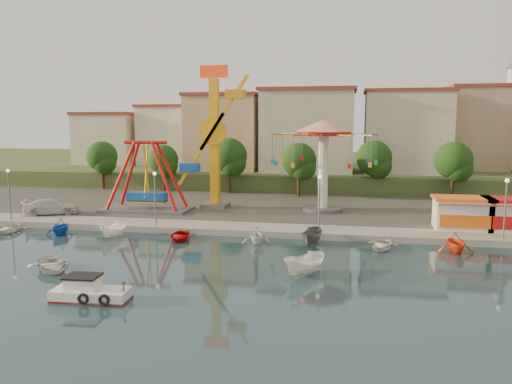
% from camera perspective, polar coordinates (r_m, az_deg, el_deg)
% --- Properties ---
extents(ground, '(200.00, 200.00, 0.00)m').
position_cam_1_polar(ground, '(35.96, -7.09, -9.35)').
color(ground, '#142F37').
rests_on(ground, ground).
extents(quay_deck, '(200.00, 100.00, 0.60)m').
position_cam_1_polar(quay_deck, '(95.83, 4.12, 1.79)').
color(quay_deck, '#9E998E').
rests_on(quay_deck, ground).
extents(asphalt_pad, '(90.00, 28.00, 0.01)m').
position_cam_1_polar(asphalt_pad, '(64.36, 0.95, -0.99)').
color(asphalt_pad, '#4C4944').
rests_on(asphalt_pad, quay_deck).
extents(hill_terrace, '(200.00, 60.00, 3.00)m').
position_cam_1_polar(hill_terrace, '(100.66, 4.45, 2.78)').
color(hill_terrace, '#384C26').
rests_on(hill_terrace, ground).
extents(pirate_ship_ride, '(10.00, 5.00, 8.00)m').
position_cam_1_polar(pirate_ship_ride, '(58.11, -12.40, 1.62)').
color(pirate_ship_ride, '#59595E').
rests_on(pirate_ship_ride, quay_deck).
extents(kamikaze_tower, '(5.88, 3.10, 16.50)m').
position_cam_1_polar(kamikaze_tower, '(58.36, -4.54, 5.87)').
color(kamikaze_tower, '#59595E').
rests_on(kamikaze_tower, quay_deck).
extents(wave_swinger, '(11.60, 11.60, 10.40)m').
position_cam_1_polar(wave_swinger, '(56.67, 7.74, 5.43)').
color(wave_swinger, '#59595E').
rests_on(wave_swinger, quay_deck).
extents(booth_left, '(5.40, 3.78, 3.08)m').
position_cam_1_polar(booth_left, '(51.06, 22.51, -2.21)').
color(booth_left, white).
rests_on(booth_left, quay_deck).
extents(lamp_post_0, '(0.14, 0.14, 5.00)m').
position_cam_1_polar(lamp_post_0, '(57.75, -26.34, -0.37)').
color(lamp_post_0, '#59595E').
rests_on(lamp_post_0, quay_deck).
extents(lamp_post_1, '(0.14, 0.14, 5.00)m').
position_cam_1_polar(lamp_post_1, '(49.87, -11.43, -0.89)').
color(lamp_post_1, '#59595E').
rests_on(lamp_post_1, quay_deck).
extents(lamp_post_2, '(0.14, 0.14, 5.00)m').
position_cam_1_polar(lamp_post_2, '(46.38, 7.25, -1.46)').
color(lamp_post_2, '#59595E').
rests_on(lamp_post_2, quay_deck).
extents(lamp_post_3, '(0.14, 0.14, 5.00)m').
position_cam_1_polar(lamp_post_3, '(48.24, 26.59, -1.89)').
color(lamp_post_3, '#59595E').
rests_on(lamp_post_3, quay_deck).
extents(tree_0, '(4.60, 4.60, 7.19)m').
position_cam_1_polar(tree_0, '(78.82, -17.18, 3.88)').
color(tree_0, '#382314').
rests_on(tree_0, quay_deck).
extents(tree_1, '(4.35, 4.35, 6.80)m').
position_cam_1_polar(tree_1, '(74.05, -10.55, 3.64)').
color(tree_1, '#382314').
rests_on(tree_1, quay_deck).
extents(tree_2, '(5.02, 5.02, 7.85)m').
position_cam_1_polar(tree_2, '(70.61, -3.07, 4.14)').
color(tree_2, '#382314').
rests_on(tree_2, quay_deck).
extents(tree_3, '(4.68, 4.68, 7.32)m').
position_cam_1_polar(tree_3, '(67.56, 4.93, 3.64)').
color(tree_3, '#382314').
rests_on(tree_3, quay_deck).
extents(tree_4, '(4.86, 4.86, 7.60)m').
position_cam_1_polar(tree_4, '(70.30, 13.33, 3.78)').
color(tree_4, '#382314').
rests_on(tree_4, quay_deck).
extents(tree_5, '(4.83, 4.83, 7.54)m').
position_cam_1_polar(tree_5, '(69.72, 21.65, 3.37)').
color(tree_5, '#382314').
rests_on(tree_5, quay_deck).
extents(building_0, '(9.26, 9.53, 11.87)m').
position_cam_1_polar(building_0, '(90.16, -18.77, 6.50)').
color(building_0, beige).
rests_on(building_0, hill_terrace).
extents(building_1, '(12.33, 9.01, 8.63)m').
position_cam_1_polar(building_1, '(89.95, -10.31, 5.76)').
color(building_1, silver).
rests_on(building_1, hill_terrace).
extents(building_2, '(11.95, 9.28, 11.23)m').
position_cam_1_polar(building_2, '(86.71, -1.99, 6.66)').
color(building_2, tan).
rests_on(building_2, hill_terrace).
extents(building_3, '(12.59, 10.50, 9.20)m').
position_cam_1_polar(building_3, '(81.69, 7.07, 5.80)').
color(building_3, beige).
rests_on(building_3, hill_terrace).
extents(building_4, '(10.75, 9.23, 9.24)m').
position_cam_1_polar(building_4, '(85.37, 16.31, 5.65)').
color(building_4, beige).
rests_on(building_4, hill_terrace).
extents(building_5, '(12.77, 10.96, 11.21)m').
position_cam_1_polar(building_5, '(85.87, 25.37, 5.87)').
color(building_5, tan).
rests_on(building_5, hill_terrace).
extents(minaret, '(2.80, 2.80, 18.00)m').
position_cam_1_polar(minaret, '(90.38, 27.17, 8.34)').
color(minaret, silver).
rests_on(minaret, hill_terrace).
extents(cabin_motorboat, '(4.73, 2.06, 1.63)m').
position_cam_1_polar(cabin_motorboat, '(32.38, -18.53, -10.89)').
color(cabin_motorboat, white).
rests_on(cabin_motorboat, ground).
extents(rowboat_a, '(4.95, 5.02, 0.85)m').
position_cam_1_polar(rowboat_a, '(39.43, -22.33, -7.69)').
color(rowboat_a, silver).
rests_on(rowboat_a, ground).
extents(skiff, '(3.46, 3.97, 1.49)m').
position_cam_1_polar(skiff, '(35.67, 5.61, -8.22)').
color(skiff, white).
rests_on(skiff, ground).
extents(van, '(6.27, 4.52, 1.69)m').
position_cam_1_polar(van, '(59.26, -22.33, -1.56)').
color(van, silver).
rests_on(van, quay_deck).
extents(moored_boat_0, '(3.17, 4.05, 0.76)m').
position_cam_1_polar(moored_boat_0, '(54.50, -26.51, -3.74)').
color(moored_boat_0, silver).
rests_on(moored_boat_0, ground).
extents(moored_boat_1, '(2.90, 3.27, 1.59)m').
position_cam_1_polar(moored_boat_1, '(51.24, -21.46, -3.68)').
color(moored_boat_1, blue).
rests_on(moored_boat_1, ground).
extents(moored_boat_2, '(1.95, 3.76, 1.38)m').
position_cam_1_polar(moored_boat_2, '(48.62, -15.96, -4.16)').
color(moored_boat_2, white).
rests_on(moored_boat_2, ground).
extents(moored_boat_3, '(3.13, 3.99, 0.75)m').
position_cam_1_polar(moored_boat_3, '(46.20, -8.70, -4.97)').
color(moored_boat_3, '#AC0D0E').
rests_on(moored_boat_3, ground).
extents(moored_boat_4, '(2.98, 3.30, 1.52)m').
position_cam_1_polar(moored_boat_4, '(44.33, 0.05, -4.93)').
color(moored_boat_4, white).
rests_on(moored_boat_4, ground).
extents(moored_boat_5, '(2.07, 4.12, 1.52)m').
position_cam_1_polar(moored_boat_5, '(43.73, 6.43, -5.16)').
color(moored_boat_5, '#545358').
rests_on(moored_boat_5, ground).
extents(moored_boat_6, '(3.27, 4.05, 0.74)m').
position_cam_1_polar(moored_boat_6, '(43.82, 14.11, -5.85)').
color(moored_boat_6, silver).
rests_on(moored_boat_6, ground).
extents(moored_boat_7, '(3.19, 3.58, 1.72)m').
position_cam_1_polar(moored_boat_7, '(44.51, 21.84, -5.33)').
color(moored_boat_7, '#FE4516').
rests_on(moored_boat_7, ground).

